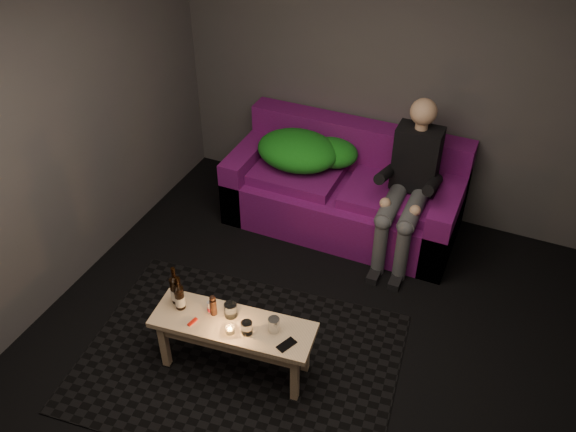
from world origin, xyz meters
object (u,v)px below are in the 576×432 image
at_px(coffee_table, 233,331).
at_px(beer_bottle_b, 179,297).
at_px(sofa, 345,192).
at_px(steel_cup, 274,325).
at_px(person, 410,181).
at_px(beer_bottle_a, 176,289).

height_order(coffee_table, beer_bottle_b, beer_bottle_b).
xyz_separation_m(sofa, coffee_table, (-0.12, -1.91, 0.06)).
distance_m(coffee_table, beer_bottle_b, 0.43).
height_order(beer_bottle_b, steel_cup, beer_bottle_b).
relative_size(sofa, coffee_table, 1.78).
bearing_deg(person, steel_cup, -104.29).
height_order(person, steel_cup, person).
bearing_deg(beer_bottle_b, coffee_table, 2.18).
height_order(coffee_table, steel_cup, steel_cup).
bearing_deg(coffee_table, beer_bottle_a, 176.55).
xyz_separation_m(beer_bottle_b, steel_cup, (0.67, 0.07, -0.05)).
bearing_deg(person, beer_bottle_a, -123.84).
distance_m(sofa, coffee_table, 1.92).
xyz_separation_m(sofa, beer_bottle_b, (-0.51, -1.93, 0.24)).
bearing_deg(beer_bottle_a, steel_cup, 2.17).
bearing_deg(beer_bottle_a, beer_bottle_b, -38.00).
bearing_deg(steel_cup, beer_bottle_a, -177.83).
bearing_deg(beer_bottle_b, sofa, 75.11).
height_order(beer_bottle_a, steel_cup, beer_bottle_a).
distance_m(coffee_table, beer_bottle_a, 0.49).
height_order(person, beer_bottle_a, person).
xyz_separation_m(sofa, beer_bottle_a, (-0.57, -1.89, 0.25)).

